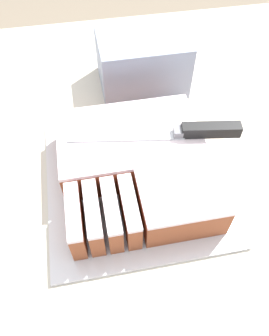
% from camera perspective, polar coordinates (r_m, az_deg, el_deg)
% --- Properties ---
extents(ground_plane, '(8.00, 8.00, 0.00)m').
position_cam_1_polar(ground_plane, '(1.47, -0.65, -21.69)').
color(ground_plane, '#7F705B').
extents(countertop, '(1.40, 1.10, 0.91)m').
position_cam_1_polar(countertop, '(1.04, -0.89, -14.89)').
color(countertop, beige).
rests_on(countertop, ground_plane).
extents(cake_board, '(0.32, 0.34, 0.01)m').
position_cam_1_polar(cake_board, '(0.61, -0.00, -2.12)').
color(cake_board, silver).
rests_on(cake_board, countertop).
extents(cake, '(0.26, 0.28, 0.07)m').
position_cam_1_polar(cake, '(0.59, 0.33, 0.43)').
color(cake, '#994C2D').
rests_on(cake, cake_board).
extents(knife, '(0.31, 0.07, 0.02)m').
position_cam_1_polar(knife, '(0.59, 9.86, 6.34)').
color(knife, silver).
rests_on(knife, cake).
extents(storage_box, '(0.19, 0.16, 0.12)m').
position_cam_1_polar(storage_box, '(0.78, 1.29, 18.25)').
color(storage_box, '#8C99B2').
rests_on(storage_box, countertop).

